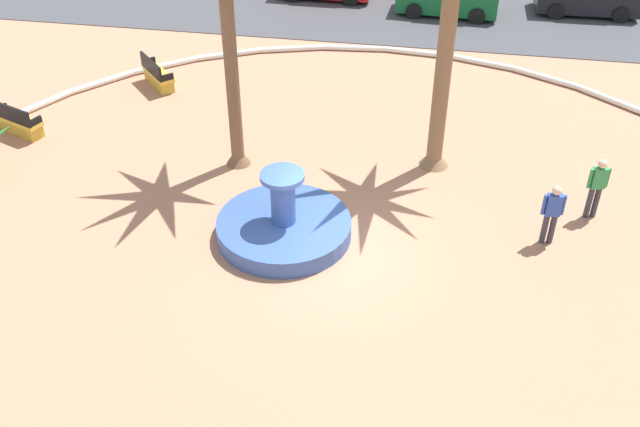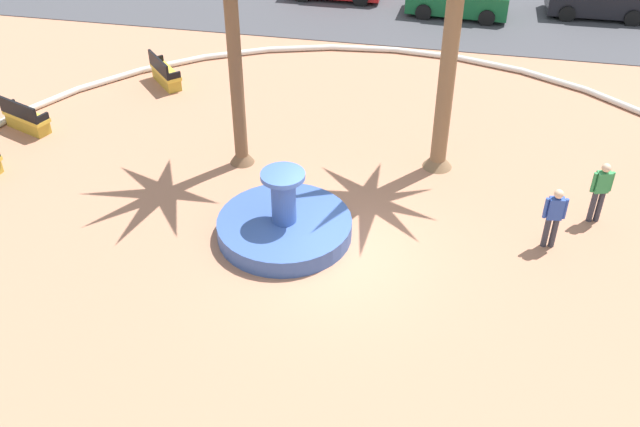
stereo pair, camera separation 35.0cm
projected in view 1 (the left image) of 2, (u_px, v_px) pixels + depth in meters
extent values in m
plane|color=tan|center=(336.00, 253.00, 17.09)|extent=(80.00, 80.00, 0.00)
torus|color=silver|center=(336.00, 249.00, 17.03)|extent=(23.79, 23.79, 0.20)
cube|color=#424247|center=(397.00, 8.00, 30.06)|extent=(48.00, 8.00, 0.03)
cylinder|color=#38569E|center=(284.00, 228.00, 17.50)|extent=(3.25, 3.25, 0.45)
cylinder|color=teal|center=(284.00, 229.00, 17.52)|extent=(2.86, 2.86, 0.34)
cylinder|color=#38569E|center=(283.00, 200.00, 17.01)|extent=(0.59, 0.59, 1.21)
cylinder|color=#3D5FAD|center=(282.00, 176.00, 16.61)|extent=(1.04, 1.04, 0.12)
cylinder|color=brown|center=(445.00, 59.00, 18.36)|extent=(0.43, 0.43, 6.34)
cone|color=brown|center=(434.00, 157.00, 20.09)|extent=(0.82, 0.82, 0.50)
cylinder|color=brown|center=(231.00, 65.00, 18.55)|extent=(0.36, 0.36, 5.94)
cone|color=brown|center=(238.00, 156.00, 20.15)|extent=(0.68, 0.68, 0.50)
cube|color=gold|center=(19.00, 120.00, 21.39)|extent=(1.67, 1.05, 0.12)
cube|color=black|center=(10.00, 114.00, 21.07)|extent=(1.52, 0.66, 0.50)
cube|color=gold|center=(21.00, 127.00, 21.54)|extent=(1.54, 0.97, 0.39)
cube|color=black|center=(1.00, 109.00, 21.62)|extent=(0.24, 0.45, 0.24)
cube|color=black|center=(35.00, 122.00, 20.99)|extent=(0.24, 0.45, 0.24)
cube|color=gold|center=(158.00, 73.00, 23.95)|extent=(1.46, 1.51, 0.12)
cube|color=black|center=(151.00, 67.00, 23.68)|extent=(1.15, 1.23, 0.50)
cube|color=gold|center=(159.00, 81.00, 24.10)|extent=(1.34, 1.39, 0.39)
cube|color=black|center=(149.00, 62.00, 24.37)|extent=(0.38, 0.36, 0.24)
cube|color=black|center=(167.00, 78.00, 23.36)|extent=(0.38, 0.36, 0.24)
cylinder|color=#33333D|center=(596.00, 202.00, 18.02)|extent=(0.14, 0.14, 0.87)
cylinder|color=#33333D|center=(589.00, 202.00, 18.00)|extent=(0.14, 0.14, 0.87)
cube|color=#338C4C|center=(599.00, 178.00, 17.59)|extent=(0.38, 0.29, 0.56)
sphere|color=beige|center=(603.00, 164.00, 17.35)|extent=(0.22, 0.22, 0.22)
cylinder|color=#338C4C|center=(608.00, 177.00, 17.61)|extent=(0.09, 0.09, 0.53)
cylinder|color=#338C4C|center=(590.00, 178.00, 17.57)|extent=(0.09, 0.09, 0.53)
cylinder|color=#33333D|center=(552.00, 229.00, 17.18)|extent=(0.14, 0.14, 0.82)
cylinder|color=#33333D|center=(544.00, 228.00, 17.18)|extent=(0.14, 0.14, 0.82)
cube|color=#2D4CA5|center=(554.00, 205.00, 16.78)|extent=(0.36, 0.24, 0.56)
sphere|color=beige|center=(557.00, 190.00, 16.54)|extent=(0.22, 0.22, 0.22)
cylinder|color=#2D4CA5|center=(563.00, 205.00, 16.77)|extent=(0.09, 0.09, 0.53)
cylinder|color=#2D4CA5|center=(544.00, 205.00, 16.78)|extent=(0.09, 0.09, 0.53)
cylinder|color=black|center=(414.00, 11.00, 28.89)|extent=(0.65, 0.26, 0.64)
cylinder|color=black|center=(477.00, 16.00, 28.44)|extent=(0.65, 0.26, 0.64)
cylinder|color=black|center=(479.00, 2.00, 29.77)|extent=(0.65, 0.26, 0.64)
cylinder|color=black|center=(556.00, 12.00, 28.85)|extent=(0.64, 0.23, 0.64)
cylinder|color=black|center=(621.00, 15.00, 28.53)|extent=(0.64, 0.23, 0.64)
cylinder|color=black|center=(614.00, 0.00, 29.89)|extent=(0.64, 0.23, 0.64)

